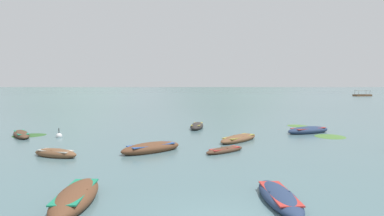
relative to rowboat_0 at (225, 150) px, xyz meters
The scene contains 17 objects.
ground_plane 1488.56m from the rowboat_0, 90.06° to the left, with size 6000.00×6000.00×0.00m, color slate.
mountain_1 2200.26m from the rowboat_0, 109.65° to the left, with size 1033.79×1033.79×408.39m, color slate.
mountain_2 2113.48m from the rowboat_0, 82.00° to the left, with size 1110.18×1110.18×361.54m, color #56665B.
rowboat_0 is the anchor object (origin of this frame).
rowboat_1 8.98m from the rowboat_0, 84.48° to the right, with size 1.23×3.92×0.54m.
rowboat_2 4.76m from the rowboat_0, behind, with size 4.28×3.75×0.77m.
rowboat_3 11.10m from the rowboat_0, 126.31° to the right, with size 1.35×4.11×0.77m.
rowboat_4 4.48m from the rowboat_0, 68.85° to the left, with size 4.00×4.30×0.60m.
rowboat_6 17.69m from the rowboat_0, 157.13° to the left, with size 3.34×4.34×0.59m.
rowboat_8 11.98m from the rowboat_0, 43.78° to the left, with size 4.81×3.30×0.73m.
rowboat_9 11.81m from the rowboat_0, 96.30° to the left, with size 1.87×4.25×0.71m.
rowboat_11 10.43m from the rowboat_0, behind, with size 3.17×2.09×0.61m.
ferry_0 130.99m from the rowboat_0, 57.30° to the left, with size 7.56×4.24×2.54m.
mooring_buoy 14.44m from the rowboat_0, 153.87° to the left, with size 0.50×0.50×0.91m.
weed_patch_1 17.51m from the rowboat_0, 155.06° to the left, with size 2.30×2.74×0.14m, color #2D5628.
weed_patch_2 16.32m from the rowboat_0, 54.50° to the left, with size 2.00×2.37×0.14m, color #477033.
weed_patch_3 11.41m from the rowboat_0, 32.22° to the left, with size 2.85×2.47×0.14m, color #477033.
Camera 1 is at (-1.23, -9.08, 4.27)m, focal length 30.33 mm.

